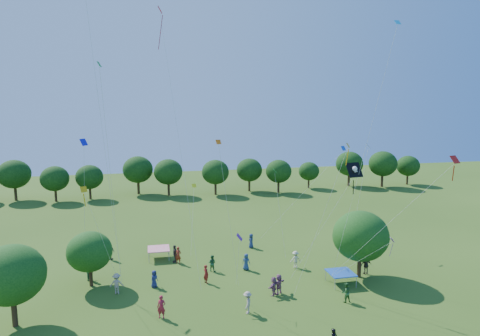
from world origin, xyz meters
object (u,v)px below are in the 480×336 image
at_px(tent_blue, 341,273).
at_px(pirate_kite, 354,171).
at_px(near_tree_east, 361,236).
at_px(red_high_kite, 167,62).
at_px(tent_red_stripe, 159,249).
at_px(near_tree_west, 11,275).
at_px(near_tree_north, 89,252).

bearing_deg(tent_blue, pirate_kite, -102.59).
distance_m(near_tree_east, red_high_kite, 23.34).
xyz_separation_m(tent_red_stripe, pirate_kite, (15.03, -12.55, 9.63)).
bearing_deg(tent_red_stripe, near_tree_east, -25.65).
bearing_deg(tent_red_stripe, near_tree_west, -132.59).
bearing_deg(near_tree_west, red_high_kite, 31.43).
bearing_deg(red_high_kite, near_tree_north, -170.63).
bearing_deg(red_high_kite, near_tree_west, -148.57).
xyz_separation_m(near_tree_north, red_high_kite, (7.14, 1.18, 16.34)).
distance_m(tent_blue, red_high_kite, 24.10).
xyz_separation_m(tent_blue, pirate_kite, (-0.63, -2.84, 9.63)).
height_order(near_tree_north, near_tree_east, near_tree_east).
xyz_separation_m(near_tree_east, tent_blue, (-2.34, -1.07, -2.90)).
distance_m(near_tree_west, tent_red_stripe, 15.81).
relative_size(near_tree_east, tent_red_stripe, 2.83).
relative_size(tent_red_stripe, pirate_kite, 0.22).
relative_size(pirate_kite, red_high_kite, 0.43).
bearing_deg(near_tree_north, near_tree_east, -7.48).
bearing_deg(pirate_kite, near_tree_east, 52.79).
xyz_separation_m(pirate_kite, red_high_kite, (-13.88, 8.24, 8.83)).
bearing_deg(near_tree_east, near_tree_north, 172.52).
relative_size(near_tree_west, tent_red_stripe, 2.76).
height_order(tent_red_stripe, red_high_kite, red_high_kite).
bearing_deg(red_high_kite, pirate_kite, -30.70).
height_order(near_tree_east, tent_blue, near_tree_east).
bearing_deg(tent_red_stripe, near_tree_north, -137.50).
bearing_deg(tent_blue, near_tree_east, 24.70).
height_order(near_tree_east, red_high_kite, red_high_kite).
relative_size(tent_blue, pirate_kite, 0.22).
relative_size(tent_red_stripe, tent_blue, 1.00).
bearing_deg(tent_red_stripe, red_high_kite, -75.06).
bearing_deg(red_high_kite, near_tree_east, -14.41).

